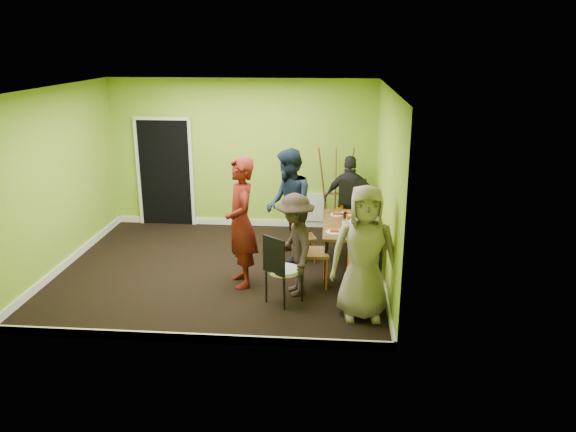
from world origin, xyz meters
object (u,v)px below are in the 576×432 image
object	(u,v)px
easel	(335,192)
person_front_end	(364,253)
chair_front_end	(362,270)
person_standing	(241,223)
blue_bottle	(375,225)
person_left_far	(289,205)
dining_table	(353,227)
chair_bentwood	(280,266)
orange_bottle	(347,217)
chair_left_near	(307,246)
person_back_end	(350,199)
chair_back_end	(352,199)
thermos	(355,215)
chair_left_far	(299,233)
person_left_near	(295,245)

from	to	relation	value
easel	person_front_end	distance (m)	3.27
chair_front_end	easel	distance (m)	3.03
easel	person_standing	xyz separation A→B (m)	(-1.34, -2.37, 0.14)
blue_bottle	person_left_far	world-z (taller)	person_left_far
person_left_far	person_front_end	xyz separation A→B (m)	(1.12, -1.96, -0.03)
dining_table	easel	world-z (taller)	easel
chair_bentwood	person_left_far	size ratio (longest dim) A/B	0.54
chair_front_end	orange_bottle	world-z (taller)	chair_front_end
person_front_end	dining_table	bearing A→B (deg)	90.06
chair_left_near	easel	bearing A→B (deg)	165.29
easel	person_standing	size ratio (longest dim) A/B	0.87
person_back_end	chair_back_end	bearing A→B (deg)	107.37
thermos	person_front_end	bearing A→B (deg)	-88.00
chair_bentwood	thermos	distance (m)	1.75
person_front_end	chair_bentwood	bearing A→B (deg)	162.06
chair_back_end	person_standing	xyz separation A→B (m)	(-1.64, -1.92, 0.14)
thermos	person_front_end	world-z (taller)	person_front_end
dining_table	person_standing	distance (m)	1.78
chair_left_far	person_front_end	distance (m)	2.12
chair_bentwood	person_left_near	xyz separation A→B (m)	(0.18, 0.35, 0.19)
chair_back_end	thermos	world-z (taller)	chair_back_end
dining_table	easel	bearing A→B (deg)	99.43
chair_left_near	person_left_near	bearing A→B (deg)	-30.45
chair_bentwood	chair_left_near	bearing A→B (deg)	102.65
person_back_end	easel	bearing A→B (deg)	-46.90
chair_bentwood	orange_bottle	distance (m)	1.75
easel	thermos	distance (m)	1.62
easel	person_left_near	size ratio (longest dim) A/B	1.13
easel	orange_bottle	world-z (taller)	easel
chair_left_near	person_back_end	xyz separation A→B (m)	(0.66, 2.00, 0.16)
dining_table	chair_back_end	xyz separation A→B (m)	(0.02, 1.21, 0.12)
chair_left_near	blue_bottle	xyz separation A→B (m)	(0.98, 0.33, 0.24)
chair_back_end	chair_front_end	world-z (taller)	chair_back_end
thermos	blue_bottle	bearing A→B (deg)	-56.20
person_standing	person_left_near	world-z (taller)	person_standing
chair_front_end	chair_left_far	bearing A→B (deg)	122.13
chair_left_far	chair_back_end	distance (m)	1.32
chair_back_end	person_left_near	xyz separation A→B (m)	(-0.84, -2.17, -0.08)
chair_left_far	chair_left_near	distance (m)	0.95
chair_back_end	easel	distance (m)	0.54
chair_back_end	person_left_far	world-z (taller)	person_left_far
chair_left_near	orange_bottle	size ratio (longest dim) A/B	12.07
chair_back_end	chair_front_end	size ratio (longest dim) A/B	1.19
chair_left_far	person_left_near	xyz separation A→B (m)	(0.02, -1.23, 0.24)
person_left_far	chair_front_end	bearing A→B (deg)	20.11
person_left_far	orange_bottle	bearing A→B (deg)	65.02
chair_left_far	person_standing	distance (m)	1.33
chair_back_end	chair_front_end	bearing A→B (deg)	90.17
chair_left_far	chair_bentwood	world-z (taller)	chair_bentwood
chair_back_end	chair_left_near	bearing A→B (deg)	68.18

